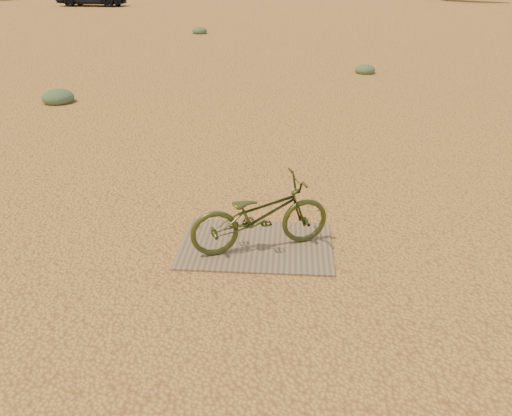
{
  "coord_description": "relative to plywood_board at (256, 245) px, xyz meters",
  "views": [
    {
      "loc": [
        0.37,
        -4.43,
        2.67
      ],
      "look_at": [
        0.05,
        0.09,
        0.45
      ],
      "focal_mm": 35.0,
      "sensor_mm": 36.0,
      "label": 1
    }
  ],
  "objects": [
    {
      "name": "bicycle",
      "position": [
        0.05,
        -0.06,
        0.39
      ],
      "size": [
        1.53,
        0.98,
        0.76
      ],
      "primitive_type": "imported",
      "rotation": [
        0.0,
        0.0,
        1.93
      ],
      "color": "#39451D",
      "rests_on": "plywood_board"
    },
    {
      "name": "plywood_board",
      "position": [
        0.0,
        0.0,
        0.0
      ],
      "size": [
        1.58,
        1.06,
        0.02
      ],
      "primitive_type": "cube",
      "color": "#7B6B50",
      "rests_on": "ground"
    },
    {
      "name": "ground",
      "position": [
        -0.05,
        -0.09,
        -0.01
      ],
      "size": [
        120.0,
        120.0,
        0.0
      ],
      "primitive_type": "plane",
      "color": "tan",
      "rests_on": "ground"
    },
    {
      "name": "kale_b",
      "position": [
        2.29,
        9.41,
        -0.01
      ],
      "size": [
        0.54,
        0.54,
        0.3
      ],
      "primitive_type": "ellipsoid",
      "color": "#506C47",
      "rests_on": "ground"
    },
    {
      "name": "kale_c",
      "position": [
        -3.64,
        17.52,
        -0.01
      ],
      "size": [
        0.63,
        0.63,
        0.35
      ],
      "primitive_type": "ellipsoid",
      "color": "#506C47",
      "rests_on": "ground"
    },
    {
      "name": "kale_a",
      "position": [
        -4.64,
        5.73,
        -0.01
      ],
      "size": [
        0.66,
        0.66,
        0.36
      ],
      "primitive_type": "ellipsoid",
      "color": "#506C47",
      "rests_on": "ground"
    }
  ]
}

